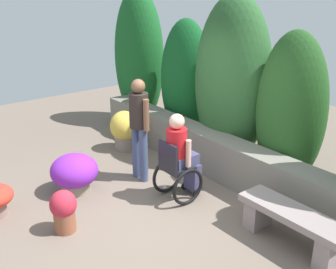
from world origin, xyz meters
The scene contains 9 objects.
ground_plane centered at (0.00, 0.00, 0.00)m, with size 13.50×13.50×0.00m, color #716256.
stone_retaining_wall centered at (0.00, 1.55, 0.35)m, with size 6.92×0.43×0.69m, color slate.
hedge_backdrop centered at (-0.38, 2.16, 1.37)m, with size 7.53×1.06×2.95m.
stone_bench centered at (1.61, 0.89, 0.31)m, with size 1.41×0.43×0.48m.
person_in_wheelchair centered at (-0.16, 0.56, 0.62)m, with size 0.53×0.66×1.33m.
person_standing_companion centered at (-1.04, 0.46, 0.97)m, with size 0.49×0.30×1.67m.
flower_pot_terracotta_by_wall centered at (-0.39, -1.18, 0.31)m, with size 0.35×0.35×0.58m.
flower_pot_red_accent centered at (-2.26, 0.94, 0.40)m, with size 0.55×0.55×0.76m.
flower_pot_small_foreground centered at (-1.28, -0.59, 0.32)m, with size 0.73×0.73×0.61m.
Camera 1 is at (4.10, -2.98, 3.10)m, focal length 44.29 mm.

